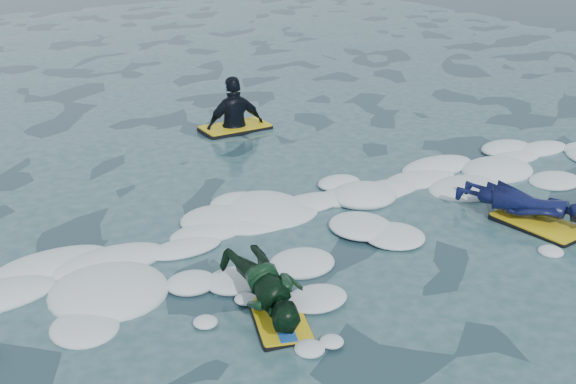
% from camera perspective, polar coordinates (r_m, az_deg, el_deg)
% --- Properties ---
extents(ground, '(120.00, 120.00, 0.00)m').
position_cam_1_polar(ground, '(8.20, 3.31, -5.99)').
color(ground, '#162936').
rests_on(ground, ground).
extents(foam_band, '(12.00, 3.10, 0.30)m').
position_cam_1_polar(foam_band, '(8.96, -0.52, -3.33)').
color(foam_band, silver).
rests_on(foam_band, ground).
extents(prone_woman_unit, '(1.24, 1.81, 0.44)m').
position_cam_1_polar(prone_woman_unit, '(9.68, 18.33, -1.03)').
color(prone_woman_unit, black).
rests_on(prone_woman_unit, ground).
extents(prone_child_unit, '(0.94, 1.48, 0.54)m').
position_cam_1_polar(prone_child_unit, '(7.19, -1.44, -7.82)').
color(prone_child_unit, black).
rests_on(prone_child_unit, ground).
extents(waiting_rider_unit, '(1.23, 0.70, 1.83)m').
position_cam_1_polar(waiting_rider_unit, '(12.90, -4.20, 5.14)').
color(waiting_rider_unit, black).
rests_on(waiting_rider_unit, ground).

